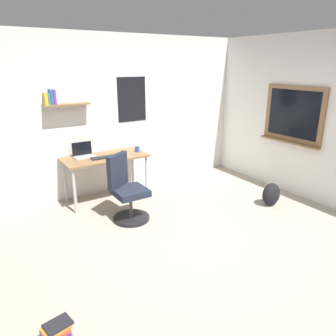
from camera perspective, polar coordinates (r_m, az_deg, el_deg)
ground_plane at (r=3.99m, az=6.43°, el=-14.35°), size 5.20×5.20×0.00m
wall_back at (r=5.53m, az=-9.39°, el=9.31°), size 5.00×0.30×2.60m
wall_right at (r=5.36m, az=27.81°, el=7.15°), size 0.22×5.00×2.60m
desk at (r=5.18m, az=-11.11°, el=1.24°), size 1.32×0.63×0.73m
office_chair at (r=4.54m, az=-7.40°, el=-4.31°), size 0.55×0.56×0.95m
laptop at (r=5.19m, az=-14.86°, el=2.51°), size 0.31×0.21×0.23m
keyboard at (r=5.06m, az=-11.53°, el=1.85°), size 0.37×0.13×0.02m
computer_mouse at (r=5.16m, az=-8.65°, el=2.42°), size 0.10×0.06×0.03m
coffee_mug at (r=5.34m, az=-5.50°, el=3.40°), size 0.08×0.08×0.09m
backpack at (r=5.27m, az=17.93°, el=-4.50°), size 0.32×0.22×0.37m
book_stack_on_floor at (r=3.04m, az=-19.28°, el=-25.88°), size 0.26×0.19×0.15m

